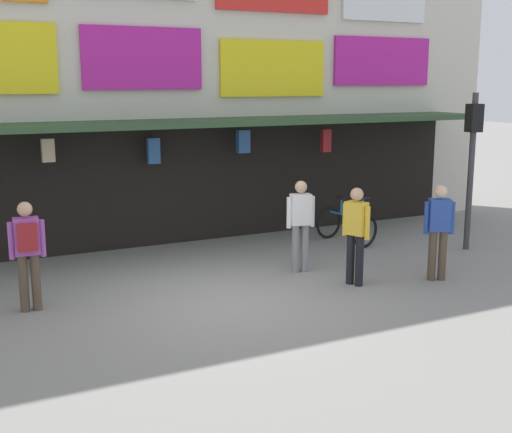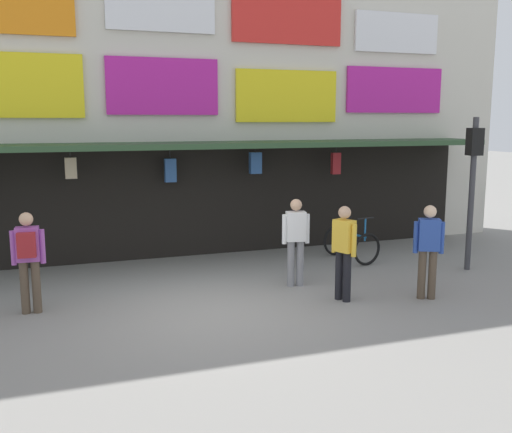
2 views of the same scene
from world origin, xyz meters
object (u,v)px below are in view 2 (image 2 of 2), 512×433
(pedestrian_in_red, at_px, (28,255))
(pedestrian_in_black, at_px, (344,248))
(traffic_light_far, at_px, (473,169))
(bicycle_parked, at_px, (351,243))
(pedestrian_in_green, at_px, (296,237))
(pedestrian_in_yellow, at_px, (428,247))

(pedestrian_in_red, height_order, pedestrian_in_black, same)
(traffic_light_far, xyz_separation_m, bicycle_parked, (-1.94, 1.54, -1.75))
(bicycle_parked, bearing_deg, pedestrian_in_green, -143.67)
(bicycle_parked, height_order, pedestrian_in_black, pedestrian_in_black)
(bicycle_parked, relative_size, pedestrian_in_green, 0.76)
(pedestrian_in_yellow, relative_size, pedestrian_in_black, 1.00)
(traffic_light_far, distance_m, pedestrian_in_black, 3.85)
(pedestrian_in_red, relative_size, pedestrian_in_black, 1.00)
(pedestrian_in_green, height_order, pedestrian_in_red, same)
(traffic_light_far, relative_size, pedestrian_in_green, 1.90)
(pedestrian_in_red, bearing_deg, pedestrian_in_green, 0.51)
(traffic_light_far, xyz_separation_m, pedestrian_in_yellow, (-2.06, -1.44, -1.19))
(pedestrian_in_yellow, height_order, pedestrian_in_black, same)
(pedestrian_in_black, bearing_deg, pedestrian_in_red, 168.32)
(pedestrian_in_green, xyz_separation_m, pedestrian_in_red, (-4.72, -0.04, 0.04))
(traffic_light_far, distance_m, bicycle_parked, 3.03)
(traffic_light_far, relative_size, pedestrian_in_red, 1.90)
(pedestrian_in_green, bearing_deg, pedestrian_in_yellow, -38.77)
(traffic_light_far, height_order, pedestrian_in_red, traffic_light_far)
(pedestrian_in_green, distance_m, pedestrian_in_yellow, 2.41)
(pedestrian_in_green, relative_size, pedestrian_in_black, 1.00)
(traffic_light_far, relative_size, pedestrian_in_yellow, 1.90)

